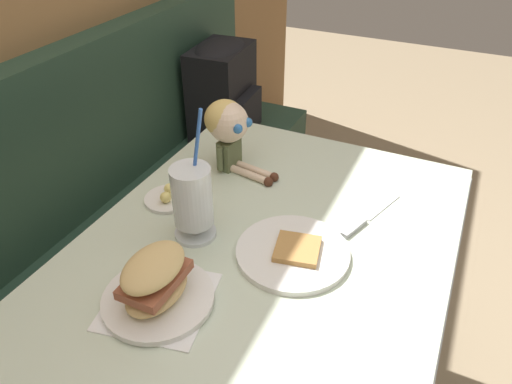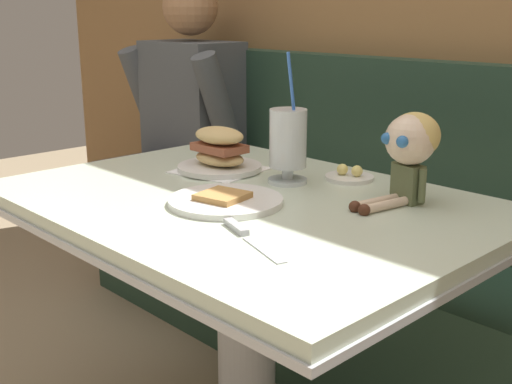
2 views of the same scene
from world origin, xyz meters
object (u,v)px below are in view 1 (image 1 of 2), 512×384
(backpack, at_px, (223,88))
(sandwich_plate, at_px, (156,285))
(milkshake_glass, at_px, (192,199))
(butter_knife, at_px, (362,222))
(toast_plate, at_px, (293,252))
(seated_doll, at_px, (228,126))
(butter_saucer, at_px, (168,198))

(backpack, bearing_deg, sandwich_plate, -157.27)
(milkshake_glass, height_order, butter_knife, milkshake_glass)
(toast_plate, bearing_deg, seated_doll, 48.24)
(butter_knife, bearing_deg, seated_doll, 77.39)
(butter_knife, bearing_deg, sandwich_plate, 144.15)
(seated_doll, bearing_deg, milkshake_glass, -167.30)
(toast_plate, xyz_separation_m, butter_knife, (0.17, -0.11, -0.00))
(toast_plate, xyz_separation_m, milkshake_glass, (-0.03, 0.23, 0.09))
(milkshake_glass, distance_m, butter_saucer, 0.18)
(sandwich_plate, distance_m, seated_doll, 0.52)
(butter_saucer, xyz_separation_m, seated_doll, (0.21, -0.07, 0.12))
(toast_plate, distance_m, sandwich_plate, 0.31)
(toast_plate, distance_m, milkshake_glass, 0.25)
(backpack, bearing_deg, seated_doll, -150.02)
(milkshake_glass, distance_m, sandwich_plate, 0.22)
(milkshake_glass, xyz_separation_m, backpack, (0.95, 0.45, -0.18))
(milkshake_glass, relative_size, sandwich_plate, 1.34)
(seated_doll, relative_size, backpack, 0.56)
(butter_knife, relative_size, backpack, 0.56)
(toast_plate, bearing_deg, butter_saucer, 81.49)
(seated_doll, bearing_deg, backpack, 29.98)
(sandwich_plate, height_order, seated_doll, seated_doll)
(seated_doll, bearing_deg, butter_saucer, 162.58)
(sandwich_plate, bearing_deg, milkshake_glass, 10.93)
(toast_plate, bearing_deg, backpack, 36.23)
(sandwich_plate, height_order, butter_saucer, sandwich_plate)
(milkshake_glass, bearing_deg, butter_saucer, 57.11)
(sandwich_plate, xyz_separation_m, butter_knife, (0.41, -0.30, -0.04))
(milkshake_glass, distance_m, butter_knife, 0.41)
(milkshake_glass, relative_size, backpack, 0.78)
(milkshake_glass, distance_m, backpack, 1.07)
(milkshake_glass, bearing_deg, backpack, 25.07)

